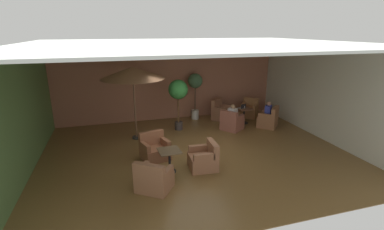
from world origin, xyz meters
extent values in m
cube|color=brown|center=(0.00, 0.00, -0.01)|extent=(9.99, 8.03, 0.02)
cube|color=#A1634B|center=(0.00, 3.98, 1.75)|extent=(9.99, 0.08, 3.51)
cube|color=#557A41|center=(-4.96, 0.00, 1.75)|extent=(0.08, 8.03, 3.51)
cube|color=silver|center=(4.96, 0.00, 1.75)|extent=(0.08, 8.03, 3.51)
cube|color=silver|center=(0.00, 0.00, 3.54)|extent=(9.99, 8.03, 0.06)
cylinder|color=black|center=(2.94, 2.35, 0.01)|extent=(0.40, 0.40, 0.02)
cylinder|color=black|center=(2.94, 2.35, 0.32)|extent=(0.07, 0.07, 0.64)
cube|color=brown|center=(2.94, 2.35, 0.66)|extent=(0.65, 0.65, 0.03)
cube|color=#9A5748|center=(2.11, 1.74, 0.23)|extent=(1.05, 1.05, 0.46)
cube|color=#9A5748|center=(1.87, 1.56, 0.65)|extent=(0.58, 0.70, 0.38)
cube|color=#9A5748|center=(1.96, 2.01, 0.55)|extent=(0.55, 0.45, 0.18)
cube|color=#9A5748|center=(2.33, 1.51, 0.55)|extent=(0.55, 0.45, 0.18)
cube|color=#97603F|center=(3.68, 1.63, 0.23)|extent=(1.06, 1.07, 0.45)
cube|color=#97603F|center=(3.88, 1.43, 0.67)|extent=(0.66, 0.67, 0.43)
cube|color=#97603F|center=(3.42, 1.42, 0.55)|extent=(0.49, 0.48, 0.19)
cube|color=#97603F|center=(3.88, 1.89, 0.55)|extent=(0.49, 0.48, 0.19)
cube|color=#A0683D|center=(3.61, 3.13, 0.23)|extent=(1.04, 1.05, 0.45)
cube|color=#A0683D|center=(3.80, 3.36, 0.65)|extent=(0.65, 0.59, 0.39)
cube|color=#A0683D|center=(3.80, 2.91, 0.55)|extent=(0.49, 0.55, 0.20)
cube|color=#A0683D|center=(3.36, 3.28, 0.55)|extent=(0.49, 0.55, 0.20)
cube|color=#9E664B|center=(2.24, 3.10, 0.23)|extent=(1.11, 1.11, 0.45)
cube|color=#9E664B|center=(2.04, 3.32, 0.69)|extent=(0.71, 0.67, 0.47)
cube|color=#9E664B|center=(2.51, 3.30, 0.54)|extent=(0.51, 0.53, 0.18)
cube|color=#9E664B|center=(2.02, 2.84, 0.54)|extent=(0.51, 0.53, 0.18)
cylinder|color=black|center=(-1.10, -1.07, 0.01)|extent=(0.37, 0.37, 0.02)
cylinder|color=black|center=(-1.10, -1.07, 0.32)|extent=(0.07, 0.07, 0.64)
cube|color=brown|center=(-1.10, -1.07, 0.66)|extent=(0.64, 0.64, 0.03)
cube|color=#945E41|center=(-1.66, -1.87, 0.21)|extent=(1.08, 1.06, 0.41)
cube|color=#945E41|center=(-1.83, -2.10, 0.62)|extent=(0.76, 0.60, 0.42)
cube|color=#945E41|center=(-1.92, -1.64, 0.51)|extent=(0.43, 0.53, 0.20)
cube|color=#945E41|center=(-1.36, -2.03, 0.51)|extent=(0.43, 0.53, 0.20)
cube|color=#925D40|center=(-0.12, -1.13, 0.21)|extent=(0.82, 0.82, 0.41)
cube|color=#925D40|center=(0.18, -1.14, 0.61)|extent=(0.22, 0.78, 0.39)
cube|color=#925D40|center=(-0.19, -1.44, 0.51)|extent=(0.62, 0.17, 0.19)
cube|color=#925D40|center=(-0.15, -0.81, 0.51)|extent=(0.62, 0.17, 0.19)
cube|color=#91573A|center=(-1.36, -0.12, 0.20)|extent=(0.97, 0.90, 0.40)
cube|color=#91573A|center=(-1.44, 0.14, 0.62)|extent=(0.82, 0.37, 0.44)
cube|color=#91573A|center=(-1.02, -0.07, 0.51)|extent=(0.27, 0.57, 0.21)
cube|color=#91573A|center=(-1.68, -0.25, 0.51)|extent=(0.27, 0.57, 0.21)
cylinder|color=#2D2D2D|center=(-1.76, 1.83, 0.04)|extent=(0.32, 0.32, 0.08)
cylinder|color=brown|center=(-1.76, 1.83, 1.32)|extent=(0.06, 0.06, 2.64)
cone|color=#A16F4B|center=(-1.76, 1.83, 2.48)|extent=(2.27, 2.27, 0.42)
cylinder|color=#3C3332|center=(0.00, 2.34, 0.16)|extent=(0.32, 0.32, 0.33)
cylinder|color=brown|center=(0.00, 2.34, 0.84)|extent=(0.06, 0.06, 1.02)
sphere|color=#2F7C35|center=(0.00, 2.34, 1.68)|extent=(0.78, 0.78, 0.78)
cylinder|color=silver|center=(1.07, 3.53, 0.20)|extent=(0.34, 0.34, 0.41)
cylinder|color=brown|center=(1.07, 3.53, 0.95)|extent=(0.06, 0.06, 1.08)
sphere|color=#3E6341|center=(1.07, 3.53, 1.76)|extent=(0.65, 0.65, 0.65)
cube|color=#363EA6|center=(3.68, 1.63, 0.69)|extent=(0.40, 0.40, 0.47)
sphere|color=#A77461|center=(3.68, 1.63, 1.00)|extent=(0.17, 0.17, 0.17)
cube|color=silver|center=(2.11, 1.74, 0.68)|extent=(0.40, 0.41, 0.44)
sphere|color=#A77D5A|center=(2.11, 1.74, 0.97)|extent=(0.18, 0.18, 0.18)
cylinder|color=silver|center=(2.93, 2.37, 0.73)|extent=(0.08, 0.08, 0.11)
cube|color=#9EA0A5|center=(2.84, 2.42, 0.68)|extent=(0.37, 0.32, 0.01)
cube|color=black|center=(2.88, 2.32, 0.78)|extent=(0.29, 0.12, 0.19)
camera|label=1|loc=(-2.54, -8.22, 3.94)|focal=26.22mm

